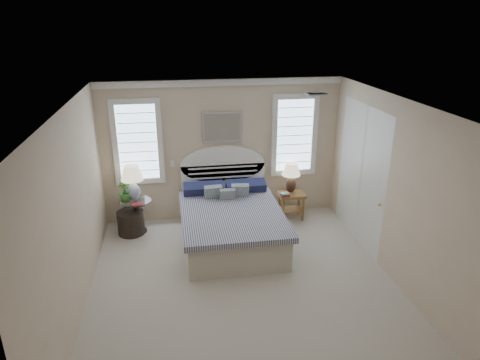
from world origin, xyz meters
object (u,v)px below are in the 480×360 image
object	(u,v)px
bed	(230,220)
nightstand_right	(291,200)
lamp_right	(291,174)
floor_pot	(131,222)
lamp_left	(132,179)
side_table_left	(137,213)

from	to	relation	value
bed	nightstand_right	bearing A→B (deg)	28.03
bed	lamp_right	size ratio (longest dim) A/B	3.91
nightstand_right	lamp_right	bearing A→B (deg)	86.44
bed	floor_pot	distance (m)	1.85
floor_pot	lamp_right	xyz separation A→B (m)	(3.07, 0.25, 0.67)
bed	floor_pot	xyz separation A→B (m)	(-1.76, 0.55, -0.17)
lamp_left	lamp_right	distance (m)	2.99
side_table_left	lamp_left	size ratio (longest dim) A/B	0.97
nightstand_right	floor_pot	xyz separation A→B (m)	(-3.06, -0.14, -0.17)
bed	side_table_left	size ratio (longest dim) A/B	3.61
bed	floor_pot	bearing A→B (deg)	162.68
bed	lamp_right	xyz separation A→B (m)	(1.31, 0.80, 0.50)
lamp_left	lamp_right	xyz separation A→B (m)	(2.98, 0.13, -0.14)
bed	lamp_left	bearing A→B (deg)	158.21
floor_pot	lamp_right	size ratio (longest dim) A/B	0.83
nightstand_right	lamp_right	distance (m)	0.51
bed	side_table_left	xyz separation A→B (m)	(-1.65, 0.59, 0.00)
side_table_left	nightstand_right	size ratio (longest dim) A/B	1.19
floor_pot	lamp_right	world-z (taller)	lamp_right
side_table_left	floor_pot	bearing A→B (deg)	-159.39
side_table_left	lamp_right	world-z (taller)	lamp_right
side_table_left	lamp_right	bearing A→B (deg)	3.96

